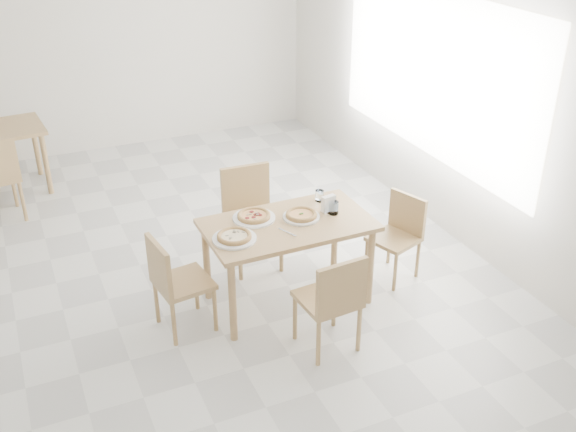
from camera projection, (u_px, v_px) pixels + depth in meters
name	position (u px, v px, depth m)	size (l,w,h in m)	color
room	(432.00, 74.00, 6.53)	(7.28, 7.00, 7.00)	silver
main_table	(288.00, 233.00, 5.47)	(1.36, 0.78, 0.75)	tan
chair_south	(333.00, 297.00, 4.96)	(0.45, 0.45, 0.84)	tan
chair_north	(250.00, 210.00, 6.10)	(0.47, 0.47, 0.92)	tan
chair_west	(174.00, 279.00, 5.19)	(0.46, 0.46, 0.83)	tan
chair_east	(399.00, 231.00, 5.94)	(0.48, 0.48, 0.77)	tan
plate_margherita	(301.00, 217.00, 5.50)	(0.30, 0.30, 0.02)	white
plate_mushroom	(234.00, 239.00, 5.18)	(0.34, 0.34, 0.02)	white
plate_pepperoni	(254.00, 218.00, 5.48)	(0.35, 0.35, 0.02)	white
pizza_margherita	(301.00, 214.00, 5.49)	(0.31, 0.31, 0.03)	tan
pizza_mushroom	(234.00, 236.00, 5.17)	(0.35, 0.35, 0.03)	tan
pizza_pepperoni	(254.00, 215.00, 5.47)	(0.34, 0.34, 0.03)	tan
tumbler_a	(334.00, 208.00, 5.54)	(0.08, 0.08, 0.11)	white
tumbler_b	(319.00, 196.00, 5.75)	(0.07, 0.07, 0.10)	white
napkin_holder	(328.00, 204.00, 5.57)	(0.14, 0.09, 0.14)	silver
fork_a	(323.00, 202.00, 5.75)	(0.02, 0.20, 0.01)	silver
fork_b	(287.00, 232.00, 5.28)	(0.02, 0.19, 0.01)	silver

